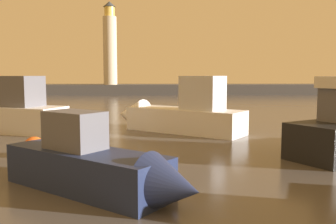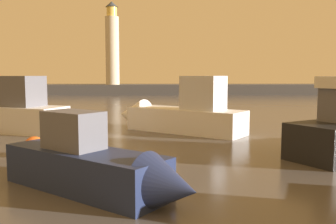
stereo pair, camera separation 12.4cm
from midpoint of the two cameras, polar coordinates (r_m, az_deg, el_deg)
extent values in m
plane|color=#4C4742|center=(31.28, -2.30, -0.17)|extent=(220.00, 220.00, 0.00)
cube|color=#423F3D|center=(61.41, -2.04, 3.50)|extent=(85.97, 5.30, 1.65)
cylinder|color=beige|center=(61.98, -9.02, 9.33)|extent=(2.23, 2.23, 11.04)
cylinder|color=#F2CC59|center=(62.69, -9.11, 15.07)|extent=(1.67, 1.67, 1.55)
cone|color=#33383D|center=(62.90, -9.13, 16.16)|extent=(2.00, 2.00, 0.88)
cube|color=#1E284C|center=(10.68, -12.98, -8.77)|extent=(5.08, 4.40, 1.13)
cone|color=#1E284C|center=(8.73, 0.37, -11.53)|extent=(2.06, 2.08, 1.52)
cube|color=#595960|center=(10.77, -14.54, -2.71)|extent=(1.96, 1.84, 1.07)
cube|color=white|center=(23.18, -24.14, -0.91)|extent=(7.60, 4.81, 1.47)
cube|color=#595960|center=(22.27, -22.15, 3.00)|extent=(2.71, 2.46, 1.70)
cube|color=white|center=(20.85, 2.39, -1.29)|extent=(6.75, 5.72, 1.33)
cone|color=white|center=(23.16, -5.89, -0.45)|extent=(2.71, 2.74, 2.01)
cube|color=silver|center=(20.13, 5.21, 2.97)|extent=(2.65, 2.55, 1.84)
sphere|color=#EA5919|center=(15.47, -20.21, -5.08)|extent=(0.81, 0.81, 0.81)
camera|label=1|loc=(0.06, -90.23, -0.02)|focal=39.38mm
camera|label=2|loc=(0.06, 89.77, 0.02)|focal=39.38mm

